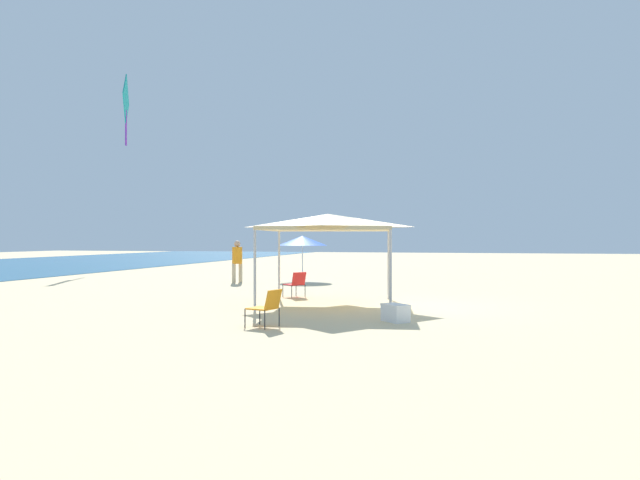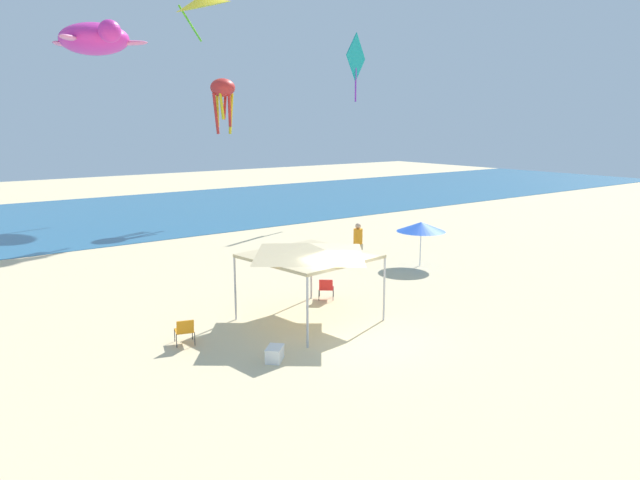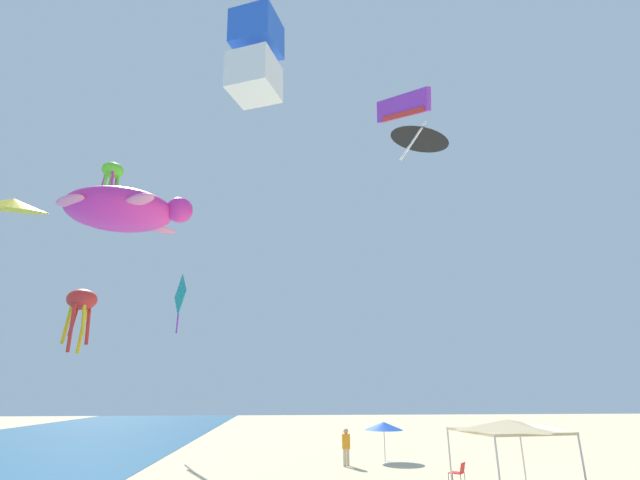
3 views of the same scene
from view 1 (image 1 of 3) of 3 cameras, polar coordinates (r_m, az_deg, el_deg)
The scene contains 8 objects.
ground at distance 15.97m, azimuth 8.15°, elevation -6.84°, with size 120.00×120.00×0.10m, color beige.
canopy_tent at distance 15.89m, azimuth 0.84°, elevation 1.78°, with size 3.95×3.98×2.59m.
beach_umbrella at distance 24.85m, azimuth -1.81°, elevation -0.07°, with size 2.21×2.21×2.02m.
folding_chair_right_of_tent at distance 11.99m, azimuth -5.47°, elevation -6.64°, with size 0.68×0.75×0.82m.
folding_chair_near_cooler at distance 18.07m, azimuth -2.47°, elevation -4.36°, with size 0.79×0.81×0.82m.
cooler_box at distance 12.89m, azimuth 7.72°, elevation -7.39°, with size 0.73×0.72×0.40m.
person_kite_handler at distance 24.08m, azimuth -8.46°, elevation -1.84°, with size 0.43×0.43×1.81m.
kite_diamond_teal at distance 38.73m, azimuth -19.21°, elevation 13.20°, with size 2.89×1.50×4.58m.
Camera 1 is at (-15.77, -1.59, 1.89)m, focal length 31.32 mm.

